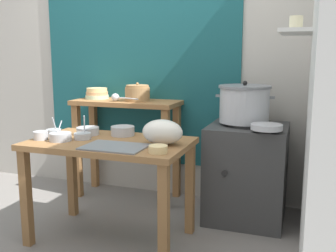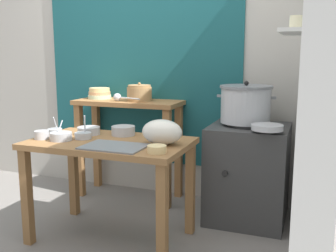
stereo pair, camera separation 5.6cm
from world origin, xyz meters
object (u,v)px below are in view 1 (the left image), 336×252
Objects in this scene: wide_pan at (267,127)px; prep_bowl_5 at (83,136)px; prep_bowl_0 at (123,130)px; clay_pot at (137,93)px; serving_tray at (115,147)px; stove_block at (247,172)px; prep_table at (110,156)px; steamer_pot at (244,104)px; plastic_bag at (162,132)px; prep_bowl_2 at (60,136)px; back_shelf_table at (127,125)px; ladle at (116,97)px; prep_bowl_4 at (158,149)px; bowl_stack_enamel at (97,94)px; prep_bowl_6 at (54,132)px; prep_bowl_1 at (88,131)px; prep_bowl_3 at (41,135)px.

prep_bowl_5 is (-1.21, -0.47, -0.05)m from wide_pan.
wide_pan is at bearing 14.28° from prep_bowl_0.
clay_pot is 1.06m from serving_tray.
prep_bowl_5 is (-1.05, -0.71, 0.36)m from stove_block.
prep_bowl_0 is (0.01, 0.20, 0.15)m from prep_table.
steamer_pot is 0.82m from plastic_bag.
prep_bowl_2 reaches higher than prep_table.
plastic_bag is (0.26, 0.19, 0.08)m from serving_tray.
back_shelf_table is 3.51× the size of plastic_bag.
prep_bowl_4 is (0.75, -0.94, -0.19)m from ladle.
clay_pot is 0.55× the size of serving_tray.
stove_block is 1.54m from bowl_stack_enamel.
prep_table is at bearing -72.46° from back_shelf_table.
ladle is at bearing 78.95° from prep_bowl_6.
prep_bowl_5 reaches higher than prep_table.
prep_bowl_6 is at bearing 176.32° from prep_bowl_5.
prep_bowl_2 is (-1.13, -0.82, -0.18)m from steamer_pot.
prep_bowl_6 is (-0.20, -0.13, -0.00)m from prep_bowl_1.
stove_block is 0.51m from wide_pan.
prep_bowl_0 reaches higher than prep_bowl_3.
clay_pot is 1.21m from prep_bowl_4.
serving_tray is (0.70, -1.03, -0.22)m from bowl_stack_enamel.
clay_pot is 0.68m from prep_bowl_0.
prep_bowl_2 is (-0.07, -0.24, -0.00)m from prep_bowl_1.
prep_bowl_1 is at bearing 169.72° from plastic_bag.
back_shelf_table is 5.56× the size of prep_bowl_0.
prep_bowl_1 reaches higher than prep_table.
prep_bowl_5 is at bearing -146.05° from stove_block.
prep_bowl_6 is at bearing -179.98° from prep_table.
prep_bowl_2 is (-0.01, -0.84, -0.18)m from ladle.
prep_bowl_1 is at bearing 107.37° from prep_bowl_5.
prep_bowl_4 reaches higher than prep_table.
prep_bowl_6 is at bearing -178.83° from plastic_bag.
plastic_bag is 0.42m from prep_bowl_0.
bowl_stack_enamel is at bearing 98.21° from prep_bowl_6.
clay_pot is at bearing 71.05° from prep_bowl_3.
prep_bowl_1 reaches higher than prep_bowl_4.
stove_block is 0.54m from steamer_pot.
prep_bowl_3 is at bearing -99.96° from prep_bowl_6.
bowl_stack_enamel is 0.96× the size of wide_pan.
prep_bowl_2 reaches higher than prep_bowl_0.
back_shelf_table is 0.31m from clay_pot.
plastic_bag reaches higher than prep_bowl_2.
clay_pot is 1.28× the size of prep_bowl_5.
prep_bowl_0 is 1.20× the size of prep_bowl_6.
stove_block reaches higher than serving_tray.
prep_bowl_0 is (-0.84, -0.50, 0.37)m from stove_block.
stove_block reaches higher than prep_table.
steamer_pot reaches higher than serving_tray.
back_shelf_table reaches higher than prep_bowl_2.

